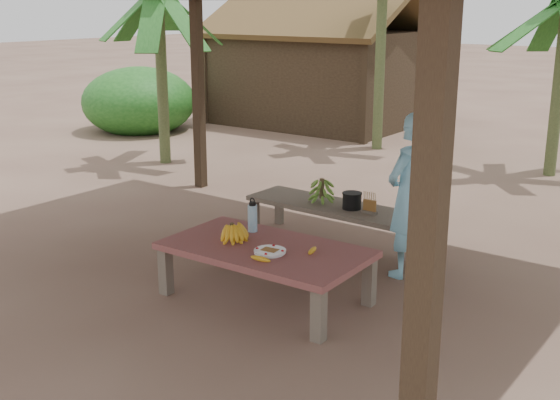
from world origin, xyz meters
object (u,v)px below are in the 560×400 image
Objects in this scene: work_table at (265,254)px; woman at (410,196)px; bench at (341,211)px; plate at (270,252)px; ripe_banana_bunch at (232,231)px; cooking_pot at (352,201)px; water_flask at (253,217)px.

woman is at bearing 58.58° from work_table.
plate is (0.35, -1.75, 0.12)m from bench.
ripe_banana_bunch is at bearing -93.32° from bench.
cooking_pot is at bearing 80.69° from ripe_banana_bunch.
cooking_pot is 0.93m from woman.
ripe_banana_bunch reaches higher than cooking_pot.
ripe_banana_bunch is 0.50m from plate.
work_table is 0.20m from plate.
ripe_banana_bunch reaches higher than plate.
work_table is at bearing -81.17° from bench.
work_table is at bearing 139.77° from plate.
woman is at bearing 50.52° from ripe_banana_bunch.
water_flask is 1.52m from woman.
cooking_pot is (-0.22, 1.74, 0.02)m from plate.
cooking_pot reaches higher than plate.
ripe_banana_bunch reaches higher than bench.
work_table is at bearing -87.21° from cooking_pot.
plate is at bearing -11.92° from woman.
cooking_pot is (0.27, 1.66, -0.05)m from ripe_banana_bunch.
water_flask is (-0.01, 0.31, 0.05)m from ripe_banana_bunch.
cooking_pot is 0.13× the size of woman.
ripe_banana_bunch is (-0.14, -1.67, 0.19)m from bench.
work_table is 1.63m from cooking_pot.
bench is 7.97× the size of plate.
ripe_banana_bunch is at bearing -88.42° from water_flask.
cooking_pot is (0.28, 1.35, -0.10)m from water_flask.
work_table is 1.65m from bench.
plate is at bearing -82.88° from cooking_pot.
plate reaches higher than work_table.
water_flask reaches higher than work_table.
woman reaches higher than water_flask.
bench is 1.38× the size of woman.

